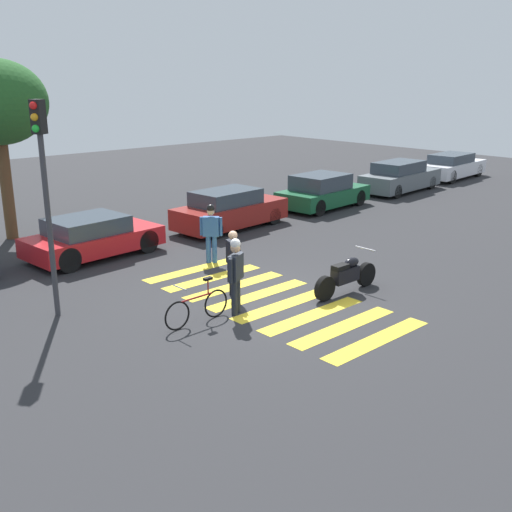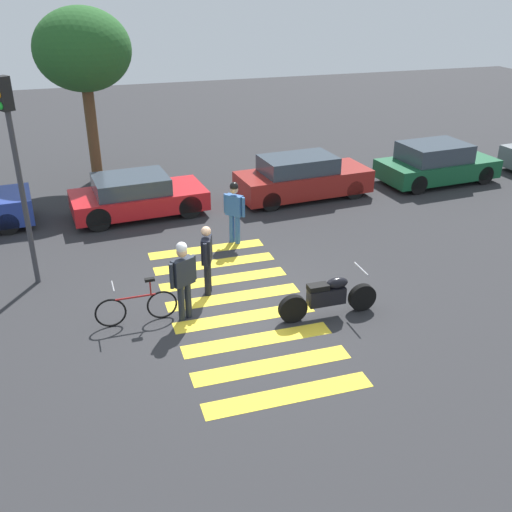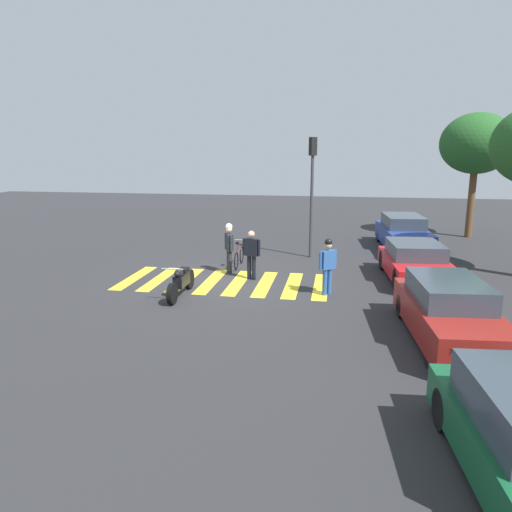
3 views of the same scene
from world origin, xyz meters
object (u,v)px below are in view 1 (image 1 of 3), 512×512
at_px(police_motorcycle, 346,276).
at_px(car_green_compact, 323,192).
at_px(leaning_bicycle, 197,308).
at_px(officer_by_motorcycle, 236,271).
at_px(car_white_van, 452,166).
at_px(car_maroon_wagon, 230,210).
at_px(car_grey_coupe, 400,177).
at_px(officer_on_foot, 233,259).
at_px(traffic_light_pole, 44,177).
at_px(car_red_convertible, 92,237).
at_px(pedestrian_bystander, 211,230).

bearing_deg(police_motorcycle, car_green_compact, 44.90).
distance_m(leaning_bicycle, officer_by_motorcycle, 1.19).
height_order(leaning_bicycle, officer_by_motorcycle, officer_by_motorcycle).
bearing_deg(leaning_bicycle, car_white_van, 16.91).
xyz_separation_m(leaning_bicycle, car_white_van, (21.66, 6.59, 0.28)).
xyz_separation_m(car_maroon_wagon, car_grey_coupe, (10.43, 0.11, 0.01)).
height_order(officer_on_foot, car_green_compact, officer_on_foot).
bearing_deg(officer_by_motorcycle, leaning_bicycle, 171.58).
relative_size(police_motorcycle, officer_on_foot, 1.34).
bearing_deg(car_white_van, leaning_bicycle, -163.09).
bearing_deg(car_maroon_wagon, car_grey_coupe, 0.61).
bearing_deg(traffic_light_pole, car_red_convertible, 52.25).
height_order(leaning_bicycle, car_red_convertible, car_red_convertible).
relative_size(leaning_bicycle, traffic_light_pole, 0.36).
height_order(leaning_bicycle, car_white_van, car_white_van).
xyz_separation_m(pedestrian_bystander, car_red_convertible, (-2.25, 2.85, -0.38)).
relative_size(police_motorcycle, car_white_van, 0.47).
relative_size(officer_by_motorcycle, car_maroon_wagon, 0.40).
bearing_deg(car_red_convertible, car_maroon_wagon, -0.43).
height_order(police_motorcycle, leaning_bicycle, police_motorcycle).
bearing_deg(officer_by_motorcycle, car_maroon_wagon, 50.98).
distance_m(car_green_compact, traffic_light_pole, 13.89).
distance_m(car_maroon_wagon, car_grey_coupe, 10.43).
relative_size(officer_on_foot, car_green_compact, 0.39).
distance_m(car_maroon_wagon, car_green_compact, 5.03).
bearing_deg(officer_on_foot, traffic_light_pole, 155.17).
height_order(car_maroon_wagon, car_green_compact, car_maroon_wagon).
distance_m(officer_on_foot, traffic_light_pole, 4.68).
bearing_deg(traffic_light_pole, car_maroon_wagon, 24.02).
bearing_deg(officer_by_motorcycle, officer_on_foot, 52.46).
xyz_separation_m(officer_by_motorcycle, pedestrian_bystander, (2.05, 3.47, -0.04)).
bearing_deg(traffic_light_pole, car_grey_coupe, 11.37).
distance_m(pedestrian_bystander, car_grey_coupe, 13.79).
bearing_deg(car_green_compact, officer_by_motorcycle, -147.73).
bearing_deg(car_red_convertible, police_motorcycle, -66.39).
bearing_deg(car_maroon_wagon, car_red_convertible, 179.57).
distance_m(leaning_bicycle, car_maroon_wagon, 8.63).
bearing_deg(officer_by_motorcycle, pedestrian_bystander, 59.47).
bearing_deg(car_red_convertible, car_grey_coupe, 0.26).
xyz_separation_m(leaning_bicycle, car_maroon_wagon, (6.06, 6.13, 0.30)).
bearing_deg(officer_on_foot, officer_by_motorcycle, -127.54).
bearing_deg(car_green_compact, police_motorcycle, -135.10).
height_order(leaning_bicycle, car_maroon_wagon, car_maroon_wagon).
distance_m(officer_on_foot, car_white_van, 20.80).
height_order(police_motorcycle, officer_by_motorcycle, officer_by_motorcycle).
distance_m(car_green_compact, car_white_van, 10.58).
bearing_deg(pedestrian_bystander, officer_by_motorcycle, -120.53).
bearing_deg(car_white_van, car_maroon_wagon, -178.33).
distance_m(police_motorcycle, officer_on_foot, 2.83).
height_order(officer_by_motorcycle, car_white_van, officer_by_motorcycle).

